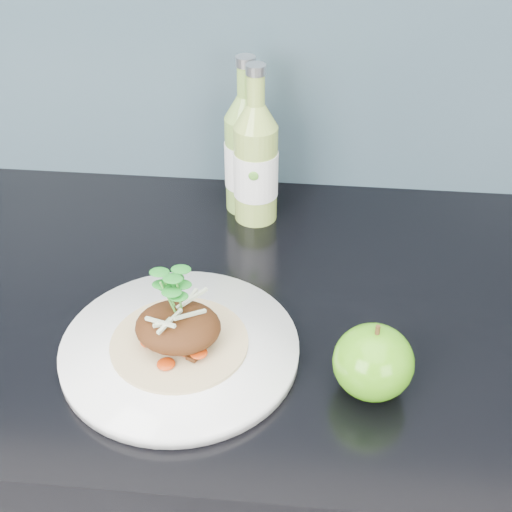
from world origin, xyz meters
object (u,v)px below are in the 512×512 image
Objects in this scene: dinner_plate at (180,349)px; cider_bottle_right at (256,164)px; cider_bottle_left at (246,154)px; green_apple at (373,362)px.

cider_bottle_right is at bearing 79.11° from dinner_plate.
cider_bottle_right is at bearing -76.72° from cider_bottle_left.
dinner_plate is 0.31m from cider_bottle_right.
dinner_plate is at bearing -115.14° from cider_bottle_left.
cider_bottle_left and cider_bottle_right have the same top height.
cider_bottle_right reaches higher than green_apple.
dinner_plate is 3.12× the size of green_apple.
cider_bottle_right is at bearing 115.47° from green_apple.
dinner_plate is 0.33m from cider_bottle_left.
green_apple is 0.43× the size of cider_bottle_right.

